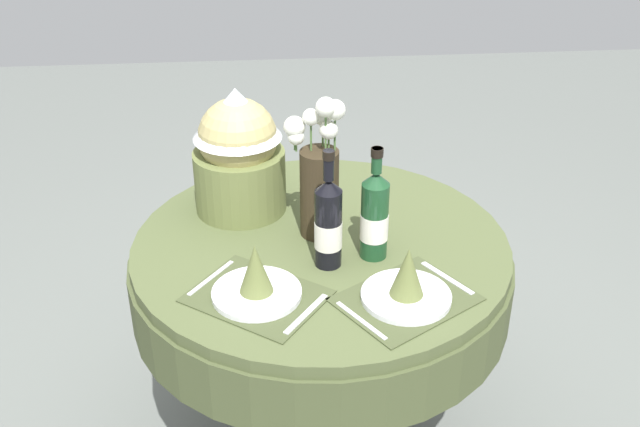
{
  "coord_description": "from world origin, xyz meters",
  "views": [
    {
      "loc": [
        -0.17,
        -1.93,
        1.97
      ],
      "look_at": [
        0.0,
        0.03,
        0.85
      ],
      "focal_mm": 42.99,
      "sensor_mm": 36.0,
      "label": 1
    }
  ],
  "objects_px": {
    "dining_table": "(321,280)",
    "gift_tub_back_left": "(238,148)",
    "place_setting_right": "(407,285)",
    "flower_vase": "(319,176)",
    "wine_bottle_left": "(328,223)",
    "place_setting_left": "(256,282)",
    "wine_bottle_centre": "(375,215)"
  },
  "relations": [
    {
      "from": "dining_table",
      "to": "gift_tub_back_left",
      "type": "bearing_deg",
      "value": 136.27
    },
    {
      "from": "place_setting_right",
      "to": "flower_vase",
      "type": "height_order",
      "value": "flower_vase"
    },
    {
      "from": "wine_bottle_left",
      "to": "gift_tub_back_left",
      "type": "relative_size",
      "value": 0.87
    },
    {
      "from": "place_setting_left",
      "to": "flower_vase",
      "type": "bearing_deg",
      "value": 58.36
    },
    {
      "from": "flower_vase",
      "to": "place_setting_left",
      "type": "bearing_deg",
      "value": -121.64
    },
    {
      "from": "place_setting_left",
      "to": "place_setting_right",
      "type": "height_order",
      "value": "same"
    },
    {
      "from": "flower_vase",
      "to": "place_setting_right",
      "type": "bearing_deg",
      "value": -61.2
    },
    {
      "from": "dining_table",
      "to": "gift_tub_back_left",
      "type": "xyz_separation_m",
      "value": [
        -0.24,
        0.22,
        0.35
      ]
    },
    {
      "from": "wine_bottle_centre",
      "to": "dining_table",
      "type": "bearing_deg",
      "value": 148.95
    },
    {
      "from": "flower_vase",
      "to": "wine_bottle_left",
      "type": "distance_m",
      "value": 0.18
    },
    {
      "from": "dining_table",
      "to": "place_setting_left",
      "type": "xyz_separation_m",
      "value": [
        -0.19,
        -0.26,
        0.19
      ]
    },
    {
      "from": "place_setting_right",
      "to": "wine_bottle_left",
      "type": "bearing_deg",
      "value": 134.81
    },
    {
      "from": "gift_tub_back_left",
      "to": "wine_bottle_centre",
      "type": "bearing_deg",
      "value": -39.42
    },
    {
      "from": "place_setting_right",
      "to": "wine_bottle_centre",
      "type": "height_order",
      "value": "wine_bottle_centre"
    },
    {
      "from": "place_setting_left",
      "to": "wine_bottle_centre",
      "type": "relative_size",
      "value": 1.26
    },
    {
      "from": "flower_vase",
      "to": "dining_table",
      "type": "bearing_deg",
      "value": -89.71
    },
    {
      "from": "dining_table",
      "to": "wine_bottle_left",
      "type": "height_order",
      "value": "wine_bottle_left"
    },
    {
      "from": "place_setting_left",
      "to": "wine_bottle_centre",
      "type": "xyz_separation_m",
      "value": [
        0.34,
        0.18,
        0.09
      ]
    },
    {
      "from": "place_setting_right",
      "to": "flower_vase",
      "type": "xyz_separation_m",
      "value": [
        -0.2,
        0.36,
        0.14
      ]
    },
    {
      "from": "wine_bottle_centre",
      "to": "gift_tub_back_left",
      "type": "xyz_separation_m",
      "value": [
        -0.38,
        0.31,
        0.08
      ]
    },
    {
      "from": "place_setting_left",
      "to": "wine_bottle_left",
      "type": "bearing_deg",
      "value": 34.87
    },
    {
      "from": "wine_bottle_left",
      "to": "wine_bottle_centre",
      "type": "distance_m",
      "value": 0.14
    },
    {
      "from": "flower_vase",
      "to": "wine_bottle_centre",
      "type": "relative_size",
      "value": 1.3
    },
    {
      "from": "place_setting_right",
      "to": "wine_bottle_centre",
      "type": "distance_m",
      "value": 0.25
    },
    {
      "from": "dining_table",
      "to": "wine_bottle_centre",
      "type": "height_order",
      "value": "wine_bottle_centre"
    },
    {
      "from": "wine_bottle_left",
      "to": "gift_tub_back_left",
      "type": "xyz_separation_m",
      "value": [
        -0.25,
        0.35,
        0.08
      ]
    },
    {
      "from": "place_setting_right",
      "to": "wine_bottle_centre",
      "type": "bearing_deg",
      "value": 103.73
    },
    {
      "from": "dining_table",
      "to": "flower_vase",
      "type": "xyz_separation_m",
      "value": [
        -0.0,
        0.05,
        0.33
      ]
    },
    {
      "from": "dining_table",
      "to": "place_setting_right",
      "type": "height_order",
      "value": "place_setting_right"
    },
    {
      "from": "place_setting_left",
      "to": "flower_vase",
      "type": "distance_m",
      "value": 0.4
    },
    {
      "from": "place_setting_right",
      "to": "flower_vase",
      "type": "bearing_deg",
      "value": 118.8
    },
    {
      "from": "dining_table",
      "to": "flower_vase",
      "type": "bearing_deg",
      "value": 90.29
    }
  ]
}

